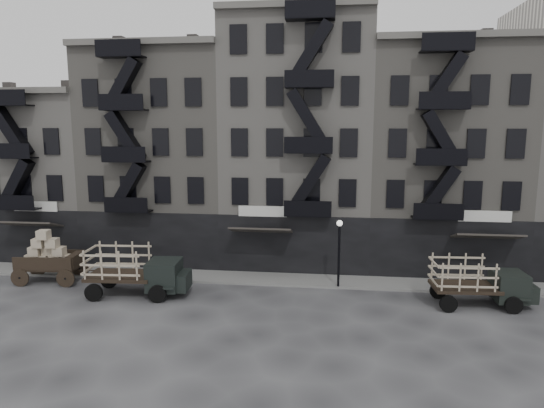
# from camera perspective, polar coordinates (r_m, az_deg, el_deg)

# --- Properties ---
(ground) EXTENTS (140.00, 140.00, 0.00)m
(ground) POSITION_cam_1_polar(r_m,az_deg,el_deg) (28.11, 1.60, -11.42)
(ground) COLOR #38383A
(ground) RESTS_ON ground
(sidewalk) EXTENTS (55.00, 2.50, 0.15)m
(sidewalk) POSITION_cam_1_polar(r_m,az_deg,el_deg) (31.61, 2.25, -8.87)
(sidewalk) COLOR slate
(sidewalk) RESTS_ON ground
(building_west) EXTENTS (10.00, 11.35, 13.20)m
(building_west) POSITION_cam_1_polar(r_m,az_deg,el_deg) (42.58, -24.88, 3.20)
(building_west) COLOR #A09B93
(building_west) RESTS_ON ground
(building_midwest) EXTENTS (10.00, 11.35, 16.20)m
(building_midwest) POSITION_cam_1_polar(r_m,az_deg,el_deg) (38.14, -12.11, 5.50)
(building_midwest) COLOR gray
(building_midwest) RESTS_ON ground
(building_center) EXTENTS (10.00, 11.35, 18.20)m
(building_center) POSITION_cam_1_polar(r_m,az_deg,el_deg) (36.08, 3.14, 7.07)
(building_center) COLOR #A09B93
(building_center) RESTS_ON ground
(building_mideast) EXTENTS (10.00, 11.35, 16.20)m
(building_mideast) POSITION_cam_1_polar(r_m,az_deg,el_deg) (36.84, 18.90, 5.06)
(building_mideast) COLOR gray
(building_mideast) RESTS_ON ground
(lamp_post) EXTENTS (0.36, 0.36, 4.28)m
(lamp_post) POSITION_cam_1_polar(r_m,az_deg,el_deg) (29.65, 7.90, -4.74)
(lamp_post) COLOR black
(lamp_post) RESTS_ON ground
(wagon) EXTENTS (4.18, 2.46, 3.41)m
(wagon) POSITION_cam_1_polar(r_m,az_deg,el_deg) (34.03, -24.89, -5.14)
(wagon) COLOR black
(wagon) RESTS_ON ground
(stake_truck_west) EXTENTS (6.04, 2.77, 2.97)m
(stake_truck_west) POSITION_cam_1_polar(r_m,az_deg,el_deg) (29.69, -15.84, -7.19)
(stake_truck_west) COLOR black
(stake_truck_west) RESTS_ON ground
(stake_truck_east) EXTENTS (5.55, 2.54, 2.73)m
(stake_truck_east) POSITION_cam_1_polar(r_m,az_deg,el_deg) (29.31, 23.21, -8.11)
(stake_truck_east) COLOR black
(stake_truck_east) RESTS_ON ground
(pedestrian_mid) EXTENTS (1.00, 0.80, 2.00)m
(pedestrian_mid) POSITION_cam_1_polar(r_m,az_deg,el_deg) (30.33, -11.46, -8.02)
(pedestrian_mid) COLOR black
(pedestrian_mid) RESTS_ON ground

